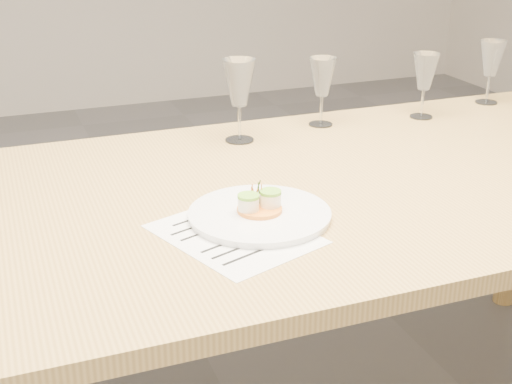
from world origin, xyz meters
name	(u,v)px	position (x,y,z in m)	size (l,w,h in m)	color
dining_table	(259,217)	(0.00, 0.00, 0.68)	(2.40, 1.00, 0.75)	tan
dinner_plate	(260,213)	(-0.05, -0.14, 0.76)	(0.29, 0.29, 0.07)	white
recipe_sheet	(234,234)	(-0.13, -0.20, 0.75)	(0.32, 0.36, 0.00)	white
wine_glass_0	(239,84)	(0.08, 0.34, 0.90)	(0.09, 0.09, 0.22)	white
wine_glass_1	(322,78)	(0.34, 0.39, 0.88)	(0.08, 0.08, 0.19)	white
wine_glass_2	(425,73)	(0.65, 0.35, 0.88)	(0.08, 0.08, 0.19)	white
wine_glass_3	(492,60)	(0.93, 0.41, 0.89)	(0.08, 0.08, 0.19)	white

